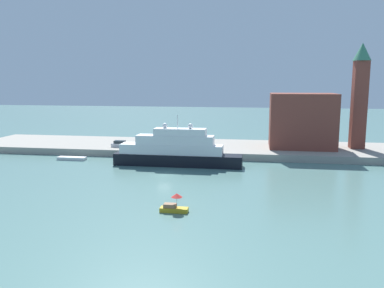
# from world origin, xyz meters

# --- Properties ---
(ground) EXTENTS (400.00, 400.00, 0.00)m
(ground) POSITION_xyz_m (0.00, 0.00, 0.00)
(ground) COLOR slate
(quay_dock) EXTENTS (110.00, 21.85, 1.61)m
(quay_dock) POSITION_xyz_m (0.00, 26.92, 0.80)
(quay_dock) COLOR gray
(quay_dock) RESTS_ON ground
(large_yacht) EXTENTS (26.75, 4.15, 10.61)m
(large_yacht) POSITION_xyz_m (0.39, 9.02, 3.11)
(large_yacht) COLOR black
(large_yacht) RESTS_ON ground
(small_motorboat) EXTENTS (3.78, 1.50, 2.62)m
(small_motorboat) POSITION_xyz_m (6.17, -20.27, 0.88)
(small_motorboat) COLOR #B7991E
(small_motorboat) RESTS_ON ground
(work_barge) EXTENTS (6.42, 1.82, 0.68)m
(work_barge) POSITION_xyz_m (-23.83, 11.17, 0.34)
(work_barge) COLOR silver
(work_barge) RESTS_ON ground
(harbor_building) EXTENTS (15.21, 10.73, 12.99)m
(harbor_building) POSITION_xyz_m (27.62, 26.97, 8.10)
(harbor_building) COLOR brown
(harbor_building) RESTS_ON quay_dock
(bell_tower) EXTENTS (4.12, 4.12, 24.61)m
(bell_tower) POSITION_xyz_m (40.57, 28.06, 14.96)
(bell_tower) COLOR brown
(bell_tower) RESTS_ON quay_dock
(parked_car) EXTENTS (4.35, 1.80, 1.54)m
(parked_car) POSITION_xyz_m (-15.82, 20.81, 2.26)
(parked_car) COLOR silver
(parked_car) RESTS_ON quay_dock
(person_figure) EXTENTS (0.36, 0.36, 1.69)m
(person_figure) POSITION_xyz_m (-11.16, 21.26, 2.39)
(person_figure) COLOR maroon
(person_figure) RESTS_ON quay_dock
(mooring_bollard) EXTENTS (0.39, 0.39, 0.89)m
(mooring_bollard) POSITION_xyz_m (-1.12, 17.32, 2.05)
(mooring_bollard) COLOR black
(mooring_bollard) RESTS_ON quay_dock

